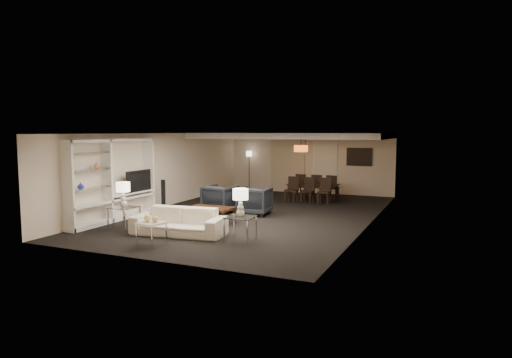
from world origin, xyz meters
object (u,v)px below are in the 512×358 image
at_px(table_lamp_left, 123,195).
at_px(chair_nm, 307,191).
at_px(side_table_left, 124,218).
at_px(sofa, 179,222).
at_px(table_lamp_right, 240,203).
at_px(marble_table, 152,234).
at_px(floor_lamp, 249,171).
at_px(chair_nr, 324,191).
at_px(armchair_right, 255,201).
at_px(chair_fl, 303,186).
at_px(chair_fm, 318,186).
at_px(coffee_table, 211,215).
at_px(pendant_light, 301,149).
at_px(armchair_left, 220,199).
at_px(floor_speaker, 163,195).
at_px(chair_nl, 291,190).
at_px(chair_fr, 333,187).
at_px(dining_table, 313,192).
at_px(side_table_right, 241,229).
at_px(vase_amber, 97,165).
at_px(television, 136,181).
at_px(vase_blue, 81,186).

xyz_separation_m(table_lamp_left, chair_nm, (3.13, 6.06, -0.46)).
bearing_deg(side_table_left, sofa, 0.00).
distance_m(table_lamp_left, table_lamp_right, 3.40).
bearing_deg(marble_table, floor_lamp, 101.66).
height_order(table_lamp_right, chair_nm, table_lamp_right).
distance_m(chair_nr, floor_lamp, 4.76).
bearing_deg(armchair_right, chair_fl, -97.67).
distance_m(sofa, marble_table, 1.10).
distance_m(table_lamp_right, chair_nm, 6.09).
bearing_deg(chair_fm, coffee_table, 73.01).
xyz_separation_m(pendant_light, armchair_left, (-1.51, -3.58, -1.49)).
height_order(sofa, chair_nm, chair_nm).
height_order(table_lamp_left, floor_speaker, table_lamp_left).
height_order(chair_nl, floor_lamp, floor_lamp).
relative_size(chair_fm, chair_fr, 1.00).
bearing_deg(marble_table, side_table_left, 147.09).
xyz_separation_m(table_lamp_left, dining_table, (3.13, 6.71, -0.61)).
bearing_deg(side_table_right, chair_fm, 92.09).
bearing_deg(table_lamp_left, vase_amber, 171.85).
xyz_separation_m(side_table_right, vase_amber, (-4.40, 0.14, 1.35)).
height_order(television, chair_fl, television).
distance_m(armchair_left, chair_fl, 4.31).
bearing_deg(table_lamp_left, marble_table, -32.91).
xyz_separation_m(chair_nm, chair_fm, (0.00, 1.30, 0.00)).
distance_m(pendant_light, side_table_right, 7.11).
xyz_separation_m(dining_table, chair_nm, (0.00, -0.65, 0.15)).
bearing_deg(table_lamp_right, armchair_left, 124.88).
bearing_deg(chair_nr, chair_fr, 88.72).
bearing_deg(chair_fm, marble_table, 77.36).
relative_size(table_lamp_left, floor_lamp, 0.38).
relative_size(table_lamp_left, chair_fr, 0.71).
bearing_deg(floor_lamp, chair_nr, -31.87).
height_order(vase_amber, chair_nm, vase_amber).
height_order(vase_amber, floor_speaker, vase_amber).
bearing_deg(chair_nl, floor_speaker, -131.29).
bearing_deg(table_lamp_left, vase_blue, -155.45).
bearing_deg(armchair_right, sofa, 75.29).
relative_size(vase_amber, chair_nl, 0.19).
distance_m(chair_nm, chair_fl, 1.43).
distance_m(vase_amber, floor_speaker, 2.94).
relative_size(television, chair_nm, 1.20).
relative_size(coffee_table, armchair_left, 1.34).
bearing_deg(pendant_light, side_table_left, -110.76).
xyz_separation_m(armchair_left, floor_lamp, (-1.39, 5.27, 0.43)).
relative_size(pendant_light, table_lamp_left, 0.79).
height_order(side_table_right, dining_table, dining_table).
bearing_deg(floor_lamp, sofa, -76.89).
relative_size(side_table_left, floor_speaker, 0.63).
bearing_deg(chair_nl, chair_nr, 4.29).
bearing_deg(chair_fl, table_lamp_left, 77.61).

